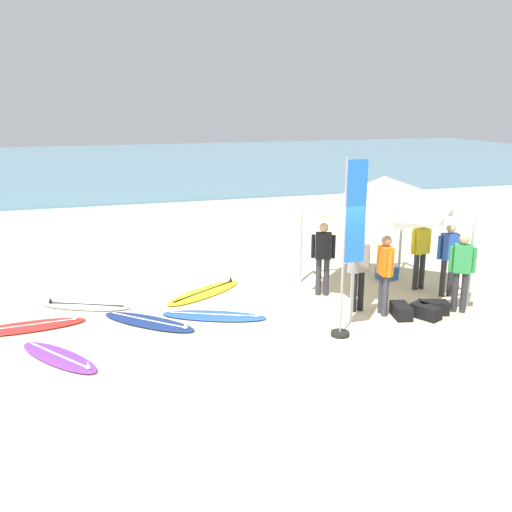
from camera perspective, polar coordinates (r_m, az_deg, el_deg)
ground_plane at (r=11.82m, az=4.85°, el=-6.62°), size 80.00×80.00×0.00m
sea at (r=43.82m, az=-12.13°, el=9.02°), size 80.00×36.00×0.10m
canopy_tent at (r=13.26m, az=12.47°, el=6.15°), size 2.91×2.91×2.75m
surfboard_navy at (r=11.95m, az=-10.53°, el=-6.40°), size 1.97×1.96×0.19m
surfboard_blue at (r=12.10m, az=-4.13°, el=-5.90°), size 2.25×1.47×0.19m
surfboard_red at (r=12.36m, az=-21.84°, el=-6.53°), size 2.37×0.79×0.19m
surfboard_white at (r=13.18m, az=-16.45°, el=-4.73°), size 2.04×1.34×0.19m
surfboard_yellow at (r=13.56m, az=-5.11°, el=-3.59°), size 2.27×1.82×0.19m
surfboard_purple at (r=10.77m, az=-18.85°, el=-9.43°), size 1.60×1.96×0.19m
person_black at (r=13.25m, az=6.64°, el=0.22°), size 0.51×0.35×1.71m
person_green at (r=12.83m, az=19.65°, el=-1.06°), size 0.48×0.38×1.71m
person_orange at (r=12.23m, az=12.60°, el=-1.30°), size 0.26×0.55×1.71m
person_grey at (r=12.33m, az=10.09°, el=-1.04°), size 0.54×0.27×1.71m
person_blue at (r=13.80m, az=18.50°, el=0.13°), size 0.54×0.30×1.71m
person_yellow at (r=14.14m, az=15.94°, el=0.67°), size 0.55×0.25×1.71m
banner_flag at (r=10.84m, az=9.15°, el=-0.01°), size 0.60×0.36×3.40m
gear_bag_near_tent at (r=12.50m, az=16.40°, el=-5.30°), size 0.54×0.68×0.28m
gear_bag_by_pole at (r=12.41m, az=14.13°, el=-5.28°), size 0.45×0.66×0.28m
gear_bag_on_sand at (r=12.79m, az=17.11°, el=-4.88°), size 0.67×0.49×0.28m
cooler_box at (r=14.94m, az=12.79°, el=-1.52°), size 0.50×0.36×0.39m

